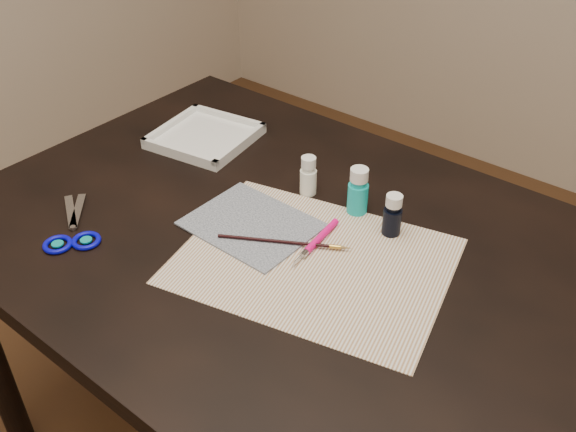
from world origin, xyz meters
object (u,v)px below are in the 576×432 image
Objects in this scene: paint_bottle_navy at (393,215)px; canvas at (251,224)px; palette_tray at (205,136)px; paper at (314,261)px; scissors at (69,223)px; paint_bottle_white at (308,175)px; paint_bottle_cyan at (358,191)px.

canvas is at bearing -146.39° from paint_bottle_navy.
palette_tray is (-0.54, 0.04, -0.03)m from paint_bottle_navy.
canvas is 0.36m from palette_tray.
paper is 0.18m from paint_bottle_navy.
paint_bottle_navy is 0.41× the size of scissors.
palette_tray is at bearing 175.62° from paint_bottle_white.
paint_bottle_navy is (0.06, 0.16, 0.04)m from paper.
canvas is (-0.16, 0.01, 0.00)m from paper.
canvas is at bearing -110.46° from scissors.
paint_bottle_cyan is 0.47× the size of scissors.
paint_bottle_white reaches higher than canvas.
scissors reaches higher than paper.
scissors reaches higher than canvas.
paint_bottle_cyan is at bearing 3.30° from paint_bottle_white.
paint_bottle_cyan is (0.12, 0.01, 0.01)m from paint_bottle_white.
paint_bottle_white is 0.33m from palette_tray.
scissors is at bearing -143.69° from paint_bottle_navy.
palette_tray reaches higher than scissors.
paint_bottle_navy is 0.63m from scissors.
paint_bottle_white is at bearing -96.44° from scissors.
paint_bottle_navy is (0.09, -0.02, -0.01)m from paint_bottle_cyan.
paint_bottle_white is 0.98× the size of paint_bottle_navy.
paint_bottle_navy reaches higher than palette_tray.
palette_tray is at bearing 157.37° from paper.
paint_bottle_navy is (0.21, -0.01, 0.00)m from paint_bottle_white.
paint_bottle_navy reaches higher than paper.
scissors is (-0.28, -0.22, 0.00)m from canvas.
canvas is at bearing 176.53° from paper.
paint_bottle_navy reaches higher than canvas.
paint_bottle_cyan is (-0.03, 0.18, 0.05)m from paper.
scissors is (-0.41, -0.39, -0.04)m from paint_bottle_cyan.
canvas is 1.11× the size of palette_tray.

